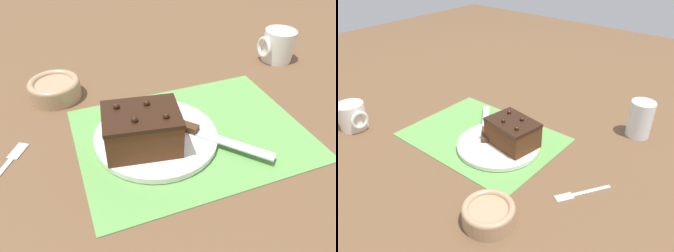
% 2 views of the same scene
% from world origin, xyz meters
% --- Properties ---
extents(ground_plane, '(3.00, 3.00, 0.00)m').
position_xyz_m(ground_plane, '(0.00, 0.00, 0.00)').
color(ground_plane, brown).
extents(placemat_woven, '(0.46, 0.34, 0.00)m').
position_xyz_m(placemat_woven, '(0.00, 0.00, 0.00)').
color(placemat_woven, '#609E4C').
rests_on(placemat_woven, ground_plane).
extents(cake_plate, '(0.25, 0.25, 0.01)m').
position_xyz_m(cake_plate, '(0.07, -0.01, 0.01)').
color(cake_plate, white).
rests_on(cake_plate, placemat_woven).
extents(chocolate_cake, '(0.15, 0.12, 0.09)m').
position_xyz_m(chocolate_cake, '(0.11, 0.01, 0.05)').
color(chocolate_cake, '#512D19').
rests_on(chocolate_cake, cake_plate).
extents(serving_knife, '(0.16, 0.18, 0.01)m').
position_xyz_m(serving_knife, '(-0.01, 0.02, 0.02)').
color(serving_knife, '#472D19').
rests_on(serving_knife, cake_plate).
extents(small_bowl, '(0.12, 0.12, 0.05)m').
position_xyz_m(small_bowl, '(0.24, -0.24, 0.02)').
color(small_bowl, tan).
rests_on(small_bowl, ground_plane).
extents(coffee_mug, '(0.09, 0.08, 0.09)m').
position_xyz_m(coffee_mug, '(-0.36, -0.22, 0.04)').
color(coffee_mug, silver).
rests_on(coffee_mug, ground_plane).
extents(dessert_fork, '(0.09, 0.14, 0.01)m').
position_xyz_m(dessert_fork, '(0.36, -0.04, 0.00)').
color(dessert_fork, '#B7BABF').
rests_on(dessert_fork, ground_plane).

